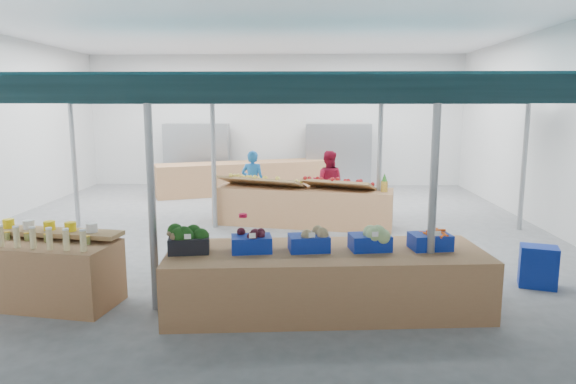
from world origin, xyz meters
name	(u,v)px	position (x,y,z in m)	size (l,w,h in m)	color
floor	(259,233)	(0.00, 0.00, 0.00)	(13.00, 13.00, 0.00)	slate
hall	(264,103)	(0.00, 1.44, 2.65)	(13.00, 13.00, 13.00)	silver
pole_grid	(294,154)	(0.75, -1.75, 1.81)	(10.00, 4.60, 3.00)	gray
awnings	(294,95)	(0.75, -1.75, 2.78)	(9.50, 7.08, 0.30)	black
back_shelving_left	(197,156)	(-2.50, 6.00, 1.00)	(2.00, 0.50, 2.00)	#B23F33
back_shelving_right	(338,156)	(2.00, 6.00, 1.00)	(2.00, 0.50, 2.00)	#B23F33
bottle_shelf	(46,270)	(-2.50, -3.84, 0.46)	(2.01, 1.40, 1.12)	#996743
veg_counter	(326,280)	(1.20, -3.93, 0.39)	(4.03, 1.34, 0.78)	#996743
fruit_counter	(303,207)	(0.89, 0.75, 0.41)	(3.86, 0.92, 0.83)	#996743
far_counter	(243,178)	(-0.89, 4.90, 0.46)	(5.14, 1.03, 0.92)	#996743
crate_stack	(538,266)	(4.31, -3.02, 0.30)	(0.50, 0.35, 0.60)	navy
vendor_left	(253,183)	(-0.31, 1.85, 0.77)	(0.56, 0.37, 1.54)	#1B65B4
vendor_right	(328,183)	(1.49, 1.85, 0.77)	(0.75, 0.58, 1.54)	#A31431
crate_broccoli	(189,240)	(-0.53, -4.06, 0.94)	(0.55, 0.44, 0.35)	black
crate_beets	(251,241)	(0.25, -4.00, 0.92)	(0.55, 0.44, 0.29)	navy
crate_celeriac	(309,240)	(0.97, -3.95, 0.93)	(0.55, 0.44, 0.31)	navy
crate_cabbage	(370,238)	(1.75, -3.88, 0.94)	(0.55, 0.44, 0.35)	navy
crate_carrots	(430,240)	(2.54, -3.82, 0.89)	(0.55, 0.44, 0.29)	navy
sparrow	(172,236)	(-0.70, -4.21, 1.03)	(0.12, 0.09, 0.11)	brown
pole_ribbon	(243,217)	(0.07, -3.34, 1.08)	(0.12, 0.12, 0.28)	#B50C2F
apple_heap_yellow	(261,180)	(-0.03, 0.84, 0.99)	(2.02, 1.36, 0.27)	#997247
apple_heap_red	(338,182)	(1.64, 0.51, 0.99)	(1.65, 1.21, 0.27)	#997247
pineapple	(384,183)	(2.59, 0.33, 1.01)	(0.14, 0.14, 0.39)	#8C6019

